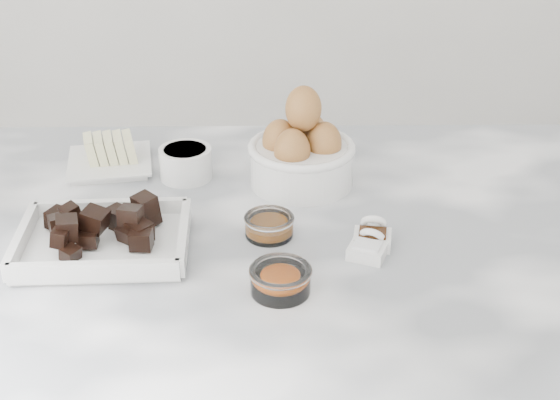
# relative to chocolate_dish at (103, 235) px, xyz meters

# --- Properties ---
(marble_slab) EXTENTS (1.20, 0.80, 0.04)m
(marble_slab) POSITION_rel_chocolate_dish_xyz_m (0.23, 0.04, -0.04)
(marble_slab) COLOR white
(marble_slab) RESTS_ON cabinet
(chocolate_dish) EXTENTS (0.24, 0.19, 0.06)m
(chocolate_dish) POSITION_rel_chocolate_dish_xyz_m (0.00, 0.00, 0.00)
(chocolate_dish) COLOR white
(chocolate_dish) RESTS_ON marble_slab
(butter_plate) EXTENTS (0.16, 0.16, 0.06)m
(butter_plate) POSITION_rel_chocolate_dish_xyz_m (-0.04, 0.27, -0.00)
(butter_plate) COLOR white
(butter_plate) RESTS_ON marble_slab
(sugar_ramekin) EXTENTS (0.09, 0.09, 0.05)m
(sugar_ramekin) POSITION_rel_chocolate_dish_xyz_m (0.10, 0.23, 0.00)
(sugar_ramekin) COLOR white
(sugar_ramekin) RESTS_ON marble_slab
(egg_bowl) EXTENTS (0.18, 0.18, 0.17)m
(egg_bowl) POSITION_rel_chocolate_dish_xyz_m (0.29, 0.20, 0.03)
(egg_bowl) COLOR white
(egg_bowl) RESTS_ON marble_slab
(honey_bowl) EXTENTS (0.07, 0.07, 0.03)m
(honey_bowl) POSITION_rel_chocolate_dish_xyz_m (0.23, 0.04, -0.01)
(honey_bowl) COLOR white
(honey_bowl) RESTS_ON marble_slab
(zest_bowl) EXTENTS (0.08, 0.08, 0.04)m
(zest_bowl) POSITION_rel_chocolate_dish_xyz_m (0.25, -0.10, -0.01)
(zest_bowl) COLOR white
(zest_bowl) RESTS_ON marble_slab
(vanilla_spoon) EXTENTS (0.06, 0.07, 0.04)m
(vanilla_spoon) POSITION_rel_chocolate_dish_xyz_m (0.38, 0.01, -0.01)
(vanilla_spoon) COLOR white
(vanilla_spoon) RESTS_ON marble_slab
(salt_spoon) EXTENTS (0.06, 0.07, 0.04)m
(salt_spoon) POSITION_rel_chocolate_dish_xyz_m (0.37, -0.02, -0.01)
(salt_spoon) COLOR white
(salt_spoon) RESTS_ON marble_slab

